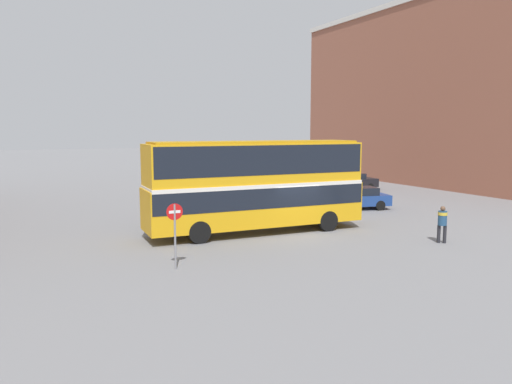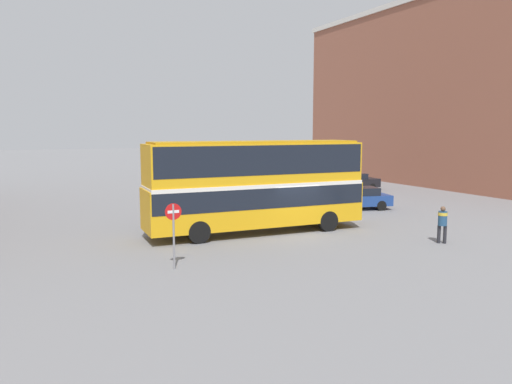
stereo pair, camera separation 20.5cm
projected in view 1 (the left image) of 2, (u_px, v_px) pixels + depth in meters
name	position (u px, v px, depth m)	size (l,w,h in m)	color
ground_plane	(297.00, 234.00, 25.39)	(240.00, 240.00, 0.00)	slate
building_row_right	(463.00, 93.00, 47.68)	(11.19, 37.41, 17.47)	#935642
double_decker_bus	(256.00, 181.00, 25.45)	(11.44, 2.92, 4.73)	gold
pedestrian_foreground	(442.00, 220.00, 23.36)	(0.61, 0.61, 1.75)	#232328
parked_car_kerb_near	(357.00, 198.00, 33.27)	(4.61, 2.74, 1.48)	navy
parked_car_kerb_far	(352.00, 182.00, 43.66)	(4.53, 2.09, 1.47)	black
no_entry_sign	(175.00, 225.00, 18.89)	(0.64, 0.08, 2.54)	gray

